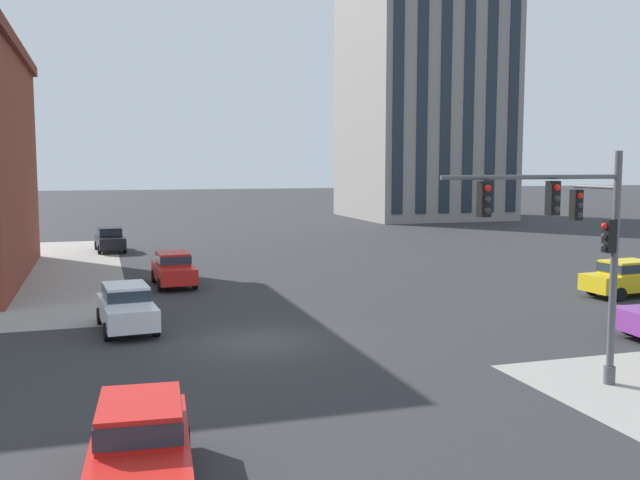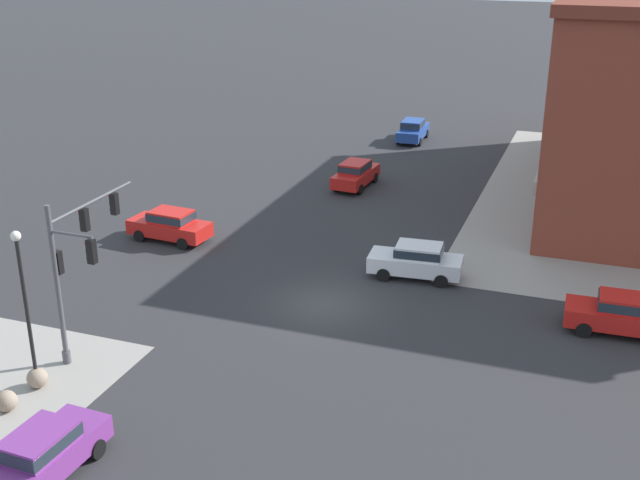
# 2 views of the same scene
# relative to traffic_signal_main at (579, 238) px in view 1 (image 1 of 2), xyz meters

# --- Properties ---
(ground_plane) EXTENTS (320.00, 320.00, 0.00)m
(ground_plane) POSITION_rel_traffic_signal_main_xyz_m (-7.20, 7.32, -4.08)
(ground_plane) COLOR #2D2D30
(traffic_signal_main) EXTENTS (5.43, 2.09, 6.42)m
(traffic_signal_main) POSITION_rel_traffic_signal_main_xyz_m (0.00, 0.00, 0.00)
(traffic_signal_main) COLOR #4C4C51
(traffic_signal_main) RESTS_ON ground
(car_main_northbound_near) EXTENTS (2.14, 4.52, 1.68)m
(car_main_northbound_near) POSITION_rel_traffic_signal_main_xyz_m (-11.71, 35.73, -3.16)
(car_main_northbound_near) COLOR black
(car_main_northbound_near) RESTS_ON ground
(car_main_northbound_far) EXTENTS (2.00, 4.46, 1.68)m
(car_main_northbound_far) POSITION_rel_traffic_signal_main_xyz_m (-8.88, 19.76, -3.16)
(car_main_northbound_far) COLOR red
(car_main_northbound_far) RESTS_ON ground
(car_main_southbound_near) EXTENTS (2.16, 4.53, 1.68)m
(car_main_southbound_near) POSITION_rel_traffic_signal_main_xyz_m (-11.51, 10.50, -3.16)
(car_main_southbound_near) COLOR silver
(car_main_southbound_near) RESTS_ON ground
(car_cross_eastbound) EXTENTS (2.15, 4.52, 1.68)m
(car_cross_eastbound) POSITION_rel_traffic_signal_main_xyz_m (-11.75, -2.98, -3.16)
(car_cross_eastbound) COLOR red
(car_cross_eastbound) RESTS_ON ground
(car_cross_far) EXTENTS (4.53, 2.15, 1.68)m
(car_cross_far) POSITION_rel_traffic_signal_main_xyz_m (10.88, 10.53, -3.16)
(car_cross_far) COLOR gold
(car_cross_far) RESTS_ON ground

